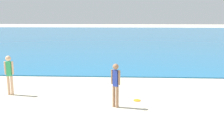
{
  "coord_description": "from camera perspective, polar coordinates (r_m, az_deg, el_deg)",
  "views": [
    {
      "loc": [
        0.58,
        -2.61,
        3.08
      ],
      "look_at": [
        0.08,
        6.87,
        1.19
      ],
      "focal_mm": 40.79,
      "sensor_mm": 36.0,
      "label": 1
    }
  ],
  "objects": [
    {
      "name": "person_distant",
      "position": [
        10.8,
        -22.04,
        -1.22
      ],
      "size": [
        0.36,
        0.21,
        1.58
      ],
      "rotation": [
        0.0,
        0.0,
        0.07
      ],
      "color": "#DDAD84",
      "rests_on": "ground"
    },
    {
      "name": "water",
      "position": [
        42.82,
        2.26,
        7.16
      ],
      "size": [
        160.0,
        60.0,
        0.06
      ],
      "primitive_type": "cube",
      "color": "#1E6B9E",
      "rests_on": "ground"
    },
    {
      "name": "person_standing",
      "position": [
        8.65,
        0.81,
        -3.54
      ],
      "size": [
        0.32,
        0.2,
        1.53
      ],
      "rotation": [
        0.0,
        0.0,
        2.66
      ],
      "color": "#936B4C",
      "rests_on": "ground"
    },
    {
      "name": "frisbee",
      "position": [
        9.59,
        5.65,
        -7.45
      ],
      "size": [
        0.26,
        0.26,
        0.03
      ],
      "primitive_type": "cylinder",
      "color": "orange",
      "rests_on": "ground"
    }
  ]
}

